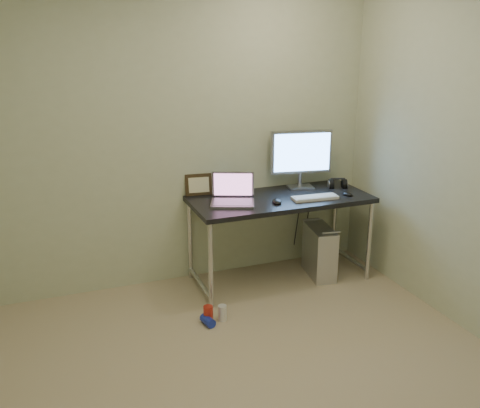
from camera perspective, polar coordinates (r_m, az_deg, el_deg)
name	(u,v)px	position (r m, az deg, el deg)	size (l,w,h in m)	color
floor	(252,396)	(3.39, 1.25, -19.81)	(3.50, 3.50, 0.00)	tan
wall_back	(172,138)	(4.43, -7.29, 6.97)	(3.50, 0.02, 2.50)	beige
desk	(280,206)	(4.54, 4.30, -0.26)	(1.52, 0.67, 0.75)	black
tower_computer	(319,251)	(4.81, 8.47, -5.01)	(0.26, 0.45, 0.48)	silver
cable_a	(297,221)	(5.00, 6.15, -1.84)	(0.01, 0.01, 0.70)	black
cable_b	(307,223)	(5.03, 7.16, -2.00)	(0.01, 0.01, 0.72)	black
can_red	(208,314)	(4.08, -3.41, -11.66)	(0.07, 0.07, 0.13)	red
can_white	(222,313)	(4.10, -1.90, -11.53)	(0.07, 0.07, 0.12)	white
can_blue	(208,321)	(4.06, -3.46, -12.32)	(0.07, 0.07, 0.13)	#1C2EB5
laptop	(233,196)	(4.35, -0.78, 0.88)	(0.43, 0.40, 0.24)	#9F9FA6
monitor	(301,155)	(4.74, 6.55, 5.25)	(0.55, 0.20, 0.52)	#9F9FA6
keyboard	(315,198)	(4.50, 8.00, 0.68)	(0.39, 0.13, 0.02)	silver
mouse_right	(348,193)	(4.65, 11.42, 1.13)	(0.06, 0.10, 0.04)	black
mouse_left	(277,201)	(4.35, 3.95, 0.36)	(0.08, 0.12, 0.04)	black
headphones	(338,184)	(4.86, 10.36, 2.08)	(0.19, 0.11, 0.11)	black
picture_frame	(198,185)	(4.56, -4.45, 2.07)	(0.23, 0.03, 0.18)	black
webcam	(220,182)	(4.60, -2.20, 2.33)	(0.05, 0.04, 0.13)	silver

